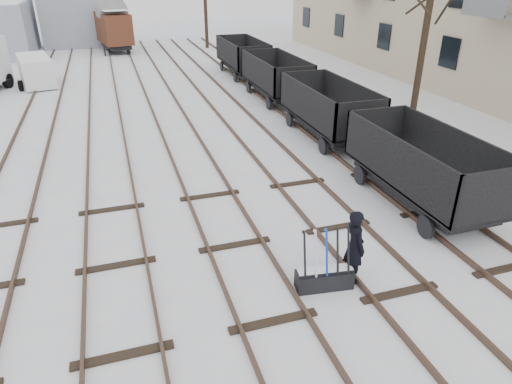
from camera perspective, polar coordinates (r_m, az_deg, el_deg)
ground at (r=9.78m, az=2.18°, el=-15.98°), size 120.00×120.00×0.00m
tracks at (r=21.60m, az=-10.27°, el=8.51°), size 13.90×52.00×0.16m
shed_right at (r=46.98m, az=-20.70°, el=19.66°), size 7.00×6.00×4.50m
ground_frame at (r=10.59m, az=8.54°, el=-10.48°), size 1.34×0.58×1.49m
worker at (r=10.62m, az=12.21°, el=-6.64°), size 0.45×0.67×1.81m
freight_wagon_a at (r=14.61m, az=19.89°, el=1.72°), size 2.21×5.53×2.26m
freight_wagon_b at (r=19.68m, az=8.95°, el=9.25°), size 2.21×5.53×2.26m
freight_wagon_c at (r=25.35m, az=2.49°, el=13.43°), size 2.21×5.53×2.26m
freight_wagon_d at (r=31.31m, az=-1.67°, el=15.97°), size 2.21×5.53×2.26m
box_van_wagon at (r=41.64m, az=-17.36°, el=19.06°), size 3.10×4.80×3.40m
panel_van at (r=31.41m, az=-25.82°, el=13.54°), size 2.46×4.19×1.73m
tree_near at (r=21.87m, az=20.23°, el=17.20°), size 0.30×0.30×7.26m
tree_far_left at (r=46.88m, az=-18.58°, el=20.97°), size 0.30×0.30×6.14m
tree_far_right at (r=42.20m, az=-6.35°, el=22.29°), size 0.30×0.30×7.16m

